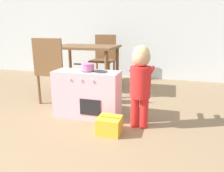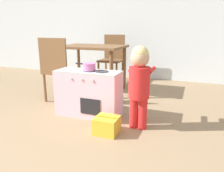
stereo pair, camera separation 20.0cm
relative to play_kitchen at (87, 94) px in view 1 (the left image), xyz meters
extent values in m
plane|color=#8E7556|center=(-0.14, -1.09, -0.27)|extent=(16.00, 16.00, 0.00)
cube|color=silver|center=(-0.14, 2.24, 1.03)|extent=(10.00, 0.06, 2.60)
cube|color=#EAB2C6|center=(0.00, 0.00, -0.01)|extent=(0.76, 0.30, 0.52)
cube|color=#B7BABC|center=(0.00, 0.00, 0.26)|extent=(0.76, 0.30, 0.02)
cylinder|color=#38383D|center=(0.02, 0.00, 0.27)|extent=(0.15, 0.15, 0.01)
cylinder|color=#38383D|center=(0.17, 0.00, 0.27)|extent=(0.15, 0.15, 0.01)
cube|color=black|center=(0.09, -0.15, -0.10)|extent=(0.24, 0.01, 0.18)
cylinder|color=#B2B2B7|center=(-0.13, -0.16, 0.20)|extent=(0.03, 0.01, 0.03)
cylinder|color=#B2B2B7|center=(0.00, -0.16, 0.20)|extent=(0.03, 0.01, 0.03)
cylinder|color=#B2B2B7|center=(0.13, -0.16, 0.20)|extent=(0.03, 0.01, 0.03)
cylinder|color=pink|center=(0.02, 0.00, 0.32)|extent=(0.14, 0.14, 0.08)
cylinder|color=pink|center=(0.02, 0.00, 0.35)|extent=(0.15, 0.15, 0.01)
cylinder|color=black|center=(-0.10, 0.00, 0.35)|extent=(0.10, 0.02, 0.02)
cylinder|color=red|center=(0.59, -0.13, -0.11)|extent=(0.09, 0.09, 0.33)
cylinder|color=red|center=(0.69, -0.13, -0.11)|extent=(0.09, 0.09, 0.33)
cylinder|color=red|center=(0.64, -0.13, 0.22)|extent=(0.21, 0.21, 0.32)
sphere|color=tan|center=(0.64, -0.13, 0.47)|extent=(0.18, 0.18, 0.18)
sphere|color=#DBC17A|center=(0.64, -0.13, 0.50)|extent=(0.17, 0.17, 0.17)
cylinder|color=red|center=(0.54, -0.01, 0.33)|extent=(0.04, 0.25, 0.04)
cylinder|color=red|center=(0.73, -0.01, 0.33)|extent=(0.04, 0.25, 0.04)
cube|color=gold|center=(0.38, -0.36, -0.19)|extent=(0.23, 0.21, 0.17)
cylinder|color=gold|center=(0.38, -0.36, -0.09)|extent=(0.18, 0.02, 0.02)
cube|color=brown|center=(-0.42, 1.00, 0.46)|extent=(1.00, 0.73, 0.03)
cylinder|color=brown|center=(-0.86, 0.69, 0.08)|extent=(0.06, 0.06, 0.71)
cylinder|color=brown|center=(0.02, 0.69, 0.08)|extent=(0.06, 0.06, 0.71)
cylinder|color=brown|center=(-0.86, 1.31, 0.08)|extent=(0.06, 0.06, 0.71)
cylinder|color=brown|center=(0.02, 1.31, 0.08)|extent=(0.06, 0.06, 0.71)
cube|color=brown|center=(-0.62, 0.40, 0.15)|extent=(0.42, 0.42, 0.03)
cube|color=brown|center=(-0.62, 0.20, 0.39)|extent=(0.42, 0.02, 0.46)
cylinder|color=brown|center=(-0.80, 0.22, -0.07)|extent=(0.04, 0.04, 0.40)
cylinder|color=brown|center=(-0.44, 0.22, -0.07)|extent=(0.04, 0.04, 0.40)
cylinder|color=brown|center=(-0.80, 0.58, -0.07)|extent=(0.04, 0.04, 0.40)
cylinder|color=brown|center=(-0.44, 0.58, -0.07)|extent=(0.04, 0.04, 0.40)
cube|color=brown|center=(-0.36, 1.64, 0.15)|extent=(0.42, 0.42, 0.03)
cube|color=brown|center=(-0.36, 1.84, 0.39)|extent=(0.42, 0.02, 0.46)
cylinder|color=brown|center=(-0.54, 1.47, -0.07)|extent=(0.04, 0.04, 0.40)
cylinder|color=brown|center=(-0.18, 1.47, -0.07)|extent=(0.04, 0.04, 0.40)
cylinder|color=brown|center=(-0.54, 1.82, -0.07)|extent=(0.04, 0.04, 0.40)
cylinder|color=brown|center=(-0.18, 1.82, -0.07)|extent=(0.04, 0.04, 0.40)
camera|label=1|loc=(0.95, -2.27, 0.75)|focal=35.00mm
camera|label=2|loc=(1.14, -2.20, 0.75)|focal=35.00mm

